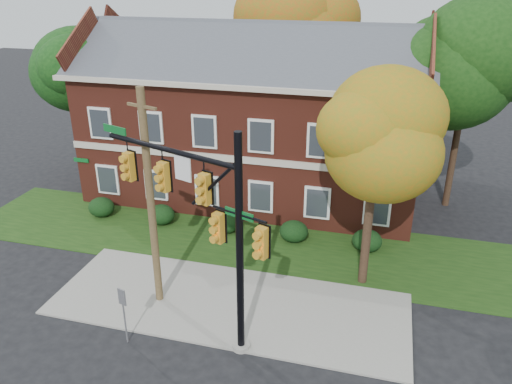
% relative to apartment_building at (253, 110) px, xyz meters
% --- Properties ---
extents(ground, '(120.00, 120.00, 0.00)m').
position_rel_apartment_building_xyz_m(ground, '(2.00, -11.95, -4.99)').
color(ground, black).
rests_on(ground, ground).
extents(sidewalk, '(14.00, 5.00, 0.08)m').
position_rel_apartment_building_xyz_m(sidewalk, '(2.00, -10.95, -4.95)').
color(sidewalk, gray).
rests_on(sidewalk, ground).
extents(grass_strip, '(30.00, 6.00, 0.04)m').
position_rel_apartment_building_xyz_m(grass_strip, '(2.00, -5.95, -4.97)').
color(grass_strip, '#193811').
rests_on(grass_strip, ground).
extents(apartment_building, '(18.80, 8.80, 9.74)m').
position_rel_apartment_building_xyz_m(apartment_building, '(0.00, 0.00, 0.00)').
color(apartment_building, maroon).
rests_on(apartment_building, ground).
extents(hedge_far_left, '(1.40, 1.26, 1.05)m').
position_rel_apartment_building_xyz_m(hedge_far_left, '(-7.00, -5.25, -4.46)').
color(hedge_far_left, black).
rests_on(hedge_far_left, ground).
extents(hedge_left, '(1.40, 1.26, 1.05)m').
position_rel_apartment_building_xyz_m(hedge_left, '(-3.50, -5.25, -4.46)').
color(hedge_left, black).
rests_on(hedge_left, ground).
extents(hedge_center, '(1.40, 1.26, 1.05)m').
position_rel_apartment_building_xyz_m(hedge_center, '(0.00, -5.25, -4.46)').
color(hedge_center, black).
rests_on(hedge_center, ground).
extents(hedge_right, '(1.40, 1.26, 1.05)m').
position_rel_apartment_building_xyz_m(hedge_right, '(3.50, -5.25, -4.46)').
color(hedge_right, black).
rests_on(hedge_right, ground).
extents(hedge_far_right, '(1.40, 1.26, 1.05)m').
position_rel_apartment_building_xyz_m(hedge_far_right, '(7.00, -5.25, -4.46)').
color(hedge_far_right, black).
rests_on(hedge_far_right, ground).
extents(tree_near_right, '(4.50, 4.25, 8.58)m').
position_rel_apartment_building_xyz_m(tree_near_right, '(7.22, -8.09, 1.68)').
color(tree_near_right, black).
rests_on(tree_near_right, ground).
extents(tree_left_rear, '(5.40, 5.10, 8.88)m').
position_rel_apartment_building_xyz_m(tree_left_rear, '(-9.73, -1.12, 1.69)').
color(tree_left_rear, black).
rests_on(tree_left_rear, ground).
extents(tree_right_rear, '(6.30, 5.95, 10.62)m').
position_rel_apartment_building_xyz_m(tree_right_rear, '(11.31, 0.86, 3.13)').
color(tree_right_rear, black).
rests_on(tree_right_rear, ground).
extents(tree_far_rear, '(6.84, 6.46, 11.52)m').
position_rel_apartment_building_xyz_m(tree_far_rear, '(1.34, 7.84, 3.86)').
color(tree_far_rear, black).
rests_on(tree_far_rear, ground).
extents(traffic_signal, '(6.72, 2.58, 7.90)m').
position_rel_apartment_building_xyz_m(traffic_signal, '(1.86, -12.74, -0.09)').
color(traffic_signal, gray).
rests_on(traffic_signal, ground).
extents(utility_pole, '(1.30, 0.52, 8.60)m').
position_rel_apartment_building_xyz_m(utility_pole, '(-0.76, -11.38, -0.63)').
color(utility_pole, '#503F25').
rests_on(utility_pole, ground).
extents(sign_post, '(0.32, 0.13, 2.24)m').
position_rel_apartment_building_xyz_m(sign_post, '(-0.81, -13.95, -3.47)').
color(sign_post, slate).
rests_on(sign_post, ground).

